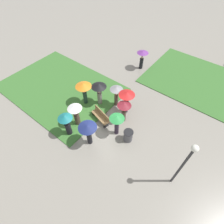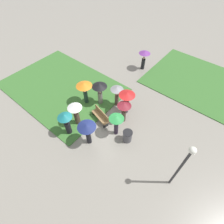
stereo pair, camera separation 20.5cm
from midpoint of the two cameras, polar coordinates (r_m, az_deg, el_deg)
ground_plane at (r=12.32m, az=-2.47°, el=-4.65°), size 90.00×90.00×0.00m
lawn_patch_near at (r=15.64m, az=-16.75°, el=7.65°), size 9.64×7.00×0.06m
lawn_patch_far at (r=17.38m, az=27.23°, el=8.60°), size 9.54×6.94×0.06m
park_bench at (r=12.30m, az=-4.15°, el=-1.34°), size 1.64×0.79×0.90m
lamp_post at (r=8.80m, az=22.24°, el=-14.69°), size 0.32×0.32×3.90m
trash_bin at (r=11.39m, az=4.76°, el=-7.74°), size 0.63×0.63×0.86m
crowd_person_white at (r=11.74m, az=-12.29°, el=-0.08°), size 0.96×0.96×1.85m
crowd_person_maroon at (r=11.66m, az=3.49°, el=1.42°), size 0.95×0.95×1.79m
crowd_person_red at (r=12.16m, az=4.27°, el=4.62°), size 1.13×1.13×1.93m
crowd_person_green at (r=10.87m, az=1.06°, el=-2.74°), size 0.96×0.96×1.82m
crowd_person_teal at (r=11.34m, az=-15.19°, el=-3.20°), size 0.92×0.92×1.89m
crowd_person_orange at (r=12.86m, az=-9.67°, el=7.69°), size 1.17×1.17×1.95m
crowd_person_black at (r=12.75m, az=-4.71°, el=7.44°), size 1.11×1.11×1.97m
crowd_person_grey at (r=12.67m, az=0.97°, el=6.62°), size 0.95×0.95×1.81m
crowd_person_navy at (r=10.57m, az=-8.38°, el=-5.96°), size 1.13×1.13×1.83m
lone_walker_far_path at (r=16.73m, az=9.49°, el=17.54°), size 1.03×1.03×1.79m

